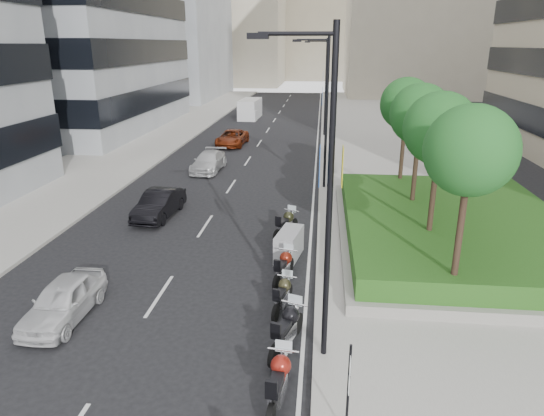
# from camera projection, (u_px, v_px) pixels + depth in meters

# --- Properties ---
(ground) EXTENTS (160.00, 160.00, 0.00)m
(ground) POSITION_uv_depth(u_px,v_px,m) (166.00, 370.00, 13.29)
(ground) COLOR black
(ground) RESTS_ON ground
(sidewalk_right) EXTENTS (10.00, 100.00, 0.15)m
(sidewalk_right) POSITION_uv_depth(u_px,v_px,m) (380.00, 149.00, 40.66)
(sidewalk_right) COLOR #9E9B93
(sidewalk_right) RESTS_ON ground
(sidewalk_left) EXTENTS (8.00, 100.00, 0.15)m
(sidewalk_left) POSITION_uv_depth(u_px,v_px,m) (138.00, 144.00, 42.68)
(sidewalk_left) COLOR #9E9B93
(sidewalk_left) RESTS_ON ground
(lane_edge) EXTENTS (0.12, 100.00, 0.01)m
(lane_edge) POSITION_uv_depth(u_px,v_px,m) (317.00, 149.00, 41.19)
(lane_edge) COLOR silver
(lane_edge) RESTS_ON ground
(lane_centre) EXTENTS (0.12, 100.00, 0.01)m
(lane_centre) POSITION_uv_depth(u_px,v_px,m) (256.00, 148.00, 41.69)
(lane_centre) COLOR silver
(lane_centre) RESTS_ON ground
(building_grey_far) EXTENTS (22.00, 26.00, 30.00)m
(building_grey_far) POSITION_uv_depth(u_px,v_px,m) (148.00, 0.00, 76.72)
(building_grey_far) COLOR gray
(building_grey_far) RESTS_ON ground
(building_cream_left) EXTENTS (26.00, 24.00, 34.00)m
(building_cream_left) POSITION_uv_depth(u_px,v_px,m) (222.00, 2.00, 103.76)
(building_cream_left) COLOR #B7AD93
(building_cream_left) RESTS_ON ground
(planter) EXTENTS (10.00, 14.00, 0.40)m
(planter) POSITION_uv_depth(u_px,v_px,m) (452.00, 236.00, 21.63)
(planter) COLOR gray
(planter) RESTS_ON sidewalk_right
(hedge) EXTENTS (9.40, 13.40, 0.80)m
(hedge) POSITION_uv_depth(u_px,v_px,m) (454.00, 223.00, 21.44)
(hedge) COLOR #204A15
(hedge) RESTS_ON planter
(tree_0) EXTENTS (2.80, 2.80, 6.30)m
(tree_0) POSITION_uv_depth(u_px,v_px,m) (471.00, 151.00, 14.49)
(tree_0) COLOR #332319
(tree_0) RESTS_ON planter
(tree_1) EXTENTS (2.80, 2.80, 6.30)m
(tree_1) POSITION_uv_depth(u_px,v_px,m) (440.00, 129.00, 18.26)
(tree_1) COLOR #332319
(tree_1) RESTS_ON planter
(tree_2) EXTENTS (2.80, 2.80, 6.30)m
(tree_2) POSITION_uv_depth(u_px,v_px,m) (420.00, 115.00, 22.03)
(tree_2) COLOR #332319
(tree_2) RESTS_ON planter
(tree_3) EXTENTS (2.80, 2.80, 6.30)m
(tree_3) POSITION_uv_depth(u_px,v_px,m) (406.00, 104.00, 25.80)
(tree_3) COLOR #332319
(tree_3) RESTS_ON planter
(lamp_post_0) EXTENTS (2.34, 0.45, 9.00)m
(lamp_post_0) POSITION_uv_depth(u_px,v_px,m) (324.00, 187.00, 12.20)
(lamp_post_0) COLOR black
(lamp_post_0) RESTS_ON ground
(lamp_post_1) EXTENTS (2.34, 0.45, 9.00)m
(lamp_post_1) POSITION_uv_depth(u_px,v_px,m) (324.00, 106.00, 28.22)
(lamp_post_1) COLOR black
(lamp_post_1) RESTS_ON ground
(lamp_post_2) EXTENTS (2.34, 0.45, 9.00)m
(lamp_post_2) POSITION_uv_depth(u_px,v_px,m) (324.00, 82.00, 45.17)
(lamp_post_2) COLOR black
(lamp_post_2) RESTS_ON ground
(parking_sign) EXTENTS (0.06, 0.32, 2.50)m
(parking_sign) POSITION_uv_depth(u_px,v_px,m) (349.00, 386.00, 10.47)
(parking_sign) COLOR black
(parking_sign) RESTS_ON ground
(motorcycle_1) EXTENTS (0.80, 2.40, 1.19)m
(motorcycle_1) POSITION_uv_depth(u_px,v_px,m) (279.00, 382.00, 11.85)
(motorcycle_1) COLOR black
(motorcycle_1) RESTS_ON ground
(motorcycle_2) EXTENTS (1.02, 2.38, 1.22)m
(motorcycle_2) POSITION_uv_depth(u_px,v_px,m) (287.00, 329.00, 14.02)
(motorcycle_2) COLOR black
(motorcycle_2) RESTS_ON ground
(motorcycle_3) EXTENTS (0.73, 2.04, 1.03)m
(motorcycle_3) POSITION_uv_depth(u_px,v_px,m) (283.00, 295.00, 16.14)
(motorcycle_3) COLOR black
(motorcycle_3) RESTS_ON ground
(motorcycle_4) EXTENTS (0.82, 2.15, 1.09)m
(motorcycle_4) POSITION_uv_depth(u_px,v_px,m) (284.00, 267.00, 18.10)
(motorcycle_4) COLOR black
(motorcycle_4) RESTS_ON ground
(motorcycle_5) EXTENTS (1.16, 2.09, 1.20)m
(motorcycle_5) POSITION_uv_depth(u_px,v_px,m) (289.00, 245.00, 20.01)
(motorcycle_5) COLOR black
(motorcycle_5) RESTS_ON ground
(motorcycle_6) EXTENTS (1.08, 2.18, 1.15)m
(motorcycle_6) POSITION_uv_depth(u_px,v_px,m) (286.00, 224.00, 22.28)
(motorcycle_6) COLOR black
(motorcycle_6) RESTS_ON ground
(car_a) EXTENTS (1.57, 3.83, 1.30)m
(car_a) POSITION_uv_depth(u_px,v_px,m) (63.00, 300.00, 15.59)
(car_a) COLOR silver
(car_a) RESTS_ON ground
(car_b) EXTENTS (1.76, 4.28, 1.38)m
(car_b) POSITION_uv_depth(u_px,v_px,m) (159.00, 204.00, 24.81)
(car_b) COLOR black
(car_b) RESTS_ON ground
(car_c) EXTENTS (2.02, 4.58, 1.31)m
(car_c) POSITION_uv_depth(u_px,v_px,m) (209.00, 162.00, 33.93)
(car_c) COLOR silver
(car_c) RESTS_ON ground
(car_d) EXTENTS (2.47, 4.95, 1.35)m
(car_d) POSITION_uv_depth(u_px,v_px,m) (232.00, 138.00, 42.41)
(car_d) COLOR maroon
(car_d) RESTS_ON ground
(delivery_van) EXTENTS (2.26, 5.44, 2.25)m
(delivery_van) POSITION_uv_depth(u_px,v_px,m) (250.00, 110.00, 57.50)
(delivery_van) COLOR white
(delivery_van) RESTS_ON ground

